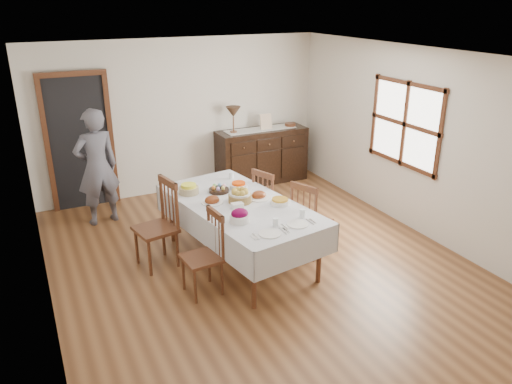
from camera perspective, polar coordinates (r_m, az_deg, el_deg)
name	(u,v)px	position (r m, az deg, el deg)	size (l,w,h in m)	color
ground	(259,263)	(6.52, 0.39, -8.09)	(6.00, 6.00, 0.00)	brown
room_shell	(234,133)	(6.19, -2.53, 6.73)	(5.02, 6.02, 2.65)	silver
dining_table	(240,210)	(6.28, -1.90, -2.05)	(1.55, 2.50, 0.80)	silver
chair_left_near	(206,253)	(5.73, -5.76, -6.90)	(0.45, 0.45, 0.99)	#522B19
chair_left_far	(159,223)	(6.36, -10.99, -3.52)	(0.55, 0.55, 1.13)	#522B19
chair_right_near	(309,218)	(6.53, 6.07, -3.01)	(0.57, 0.57, 1.03)	#522B19
chair_right_far	(269,202)	(7.03, 1.51, -1.20)	(0.53, 0.53, 1.00)	#522B19
sideboard	(262,156)	(9.13, 0.65, 4.16)	(1.64, 0.59, 0.99)	black
person	(96,163)	(7.67, -17.77, 3.13)	(0.58, 0.37, 1.87)	#55545F
bread_basket	(240,196)	(6.24, -1.85, -0.47)	(0.29, 0.29, 0.18)	olive
egg_basket	(219,190)	(6.60, -4.27, 0.28)	(0.27, 0.27, 0.10)	black
ham_platter_a	(212,201)	(6.25, -5.04, -0.99)	(0.27, 0.27, 0.11)	white
ham_platter_b	(259,196)	(6.39, 0.32, -0.43)	(0.32, 0.32, 0.11)	white
beet_bowl	(240,216)	(5.71, -1.88, -2.75)	(0.23, 0.23, 0.16)	white
carrot_bowl	(239,186)	(6.69, -2.00, 0.71)	(0.24, 0.24, 0.09)	white
pineapple_bowl	(189,189)	(6.58, -7.70, 0.31)	(0.26, 0.26, 0.13)	tan
casserole_dish	(280,201)	(6.20, 2.75, -1.08)	(0.24, 0.24, 0.07)	white
butter_dish	(237,206)	(6.07, -2.15, -1.58)	(0.15, 0.11, 0.07)	white
setting_left	(271,230)	(5.49, 1.77, -4.34)	(0.44, 0.31, 0.10)	white
setting_right	(299,221)	(5.73, 4.91, -3.27)	(0.44, 0.31, 0.10)	white
glass_far_a	(192,185)	(6.76, -7.30, 0.81)	(0.07, 0.07, 0.09)	white
glass_far_b	(231,175)	(7.06, -2.85, 1.90)	(0.07, 0.07, 0.10)	white
runner	(260,129)	(9.00, 0.49, 7.19)	(1.30, 0.35, 0.01)	silver
table_lamp	(233,113)	(8.71, -2.62, 9.04)	(0.26, 0.26, 0.46)	brown
picture_frame	(266,122)	(8.98, 1.14, 8.04)	(0.22, 0.08, 0.28)	beige
deco_bowl	(290,125)	(9.24, 3.93, 7.68)	(0.20, 0.20, 0.06)	#522B19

